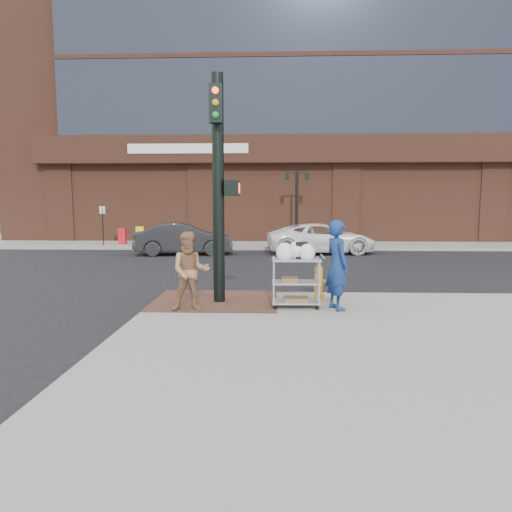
{
  "coord_description": "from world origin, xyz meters",
  "views": [
    {
      "loc": [
        0.72,
        -9.32,
        2.34
      ],
      "look_at": [
        0.35,
        0.31,
        1.25
      ],
      "focal_mm": 32.0,
      "sensor_mm": 36.0,
      "label": 1
    }
  ],
  "objects_px": {
    "traffic_signal_pole": "(219,182)",
    "lamp_post": "(297,199)",
    "woman_blue": "(337,265)",
    "pedestrian_tan": "(190,271)",
    "sedan_dark": "(184,239)",
    "minivan_white": "(321,239)",
    "fire_hydrant": "(319,282)",
    "utility_cart": "(296,278)"
  },
  "relations": [
    {
      "from": "minivan_white",
      "to": "fire_hydrant",
      "type": "bearing_deg",
      "value": 168.15
    },
    {
      "from": "traffic_signal_pole",
      "to": "fire_hydrant",
      "type": "bearing_deg",
      "value": 8.66
    },
    {
      "from": "traffic_signal_pole",
      "to": "pedestrian_tan",
      "type": "bearing_deg",
      "value": -120.04
    },
    {
      "from": "minivan_white",
      "to": "fire_hydrant",
      "type": "relative_size",
      "value": 6.49
    },
    {
      "from": "lamp_post",
      "to": "woman_blue",
      "type": "distance_m",
      "value": 15.93
    },
    {
      "from": "minivan_white",
      "to": "utility_cart",
      "type": "bearing_deg",
      "value": 165.98
    },
    {
      "from": "pedestrian_tan",
      "to": "minivan_white",
      "type": "distance_m",
      "value": 13.27
    },
    {
      "from": "woman_blue",
      "to": "pedestrian_tan",
      "type": "bearing_deg",
      "value": 74.42
    },
    {
      "from": "pedestrian_tan",
      "to": "utility_cart",
      "type": "relative_size",
      "value": 1.16
    },
    {
      "from": "pedestrian_tan",
      "to": "sedan_dark",
      "type": "bearing_deg",
      "value": 90.85
    },
    {
      "from": "woman_blue",
      "to": "pedestrian_tan",
      "type": "relative_size",
      "value": 1.14
    },
    {
      "from": "utility_cart",
      "to": "woman_blue",
      "type": "bearing_deg",
      "value": -10.12
    },
    {
      "from": "woman_blue",
      "to": "pedestrian_tan",
      "type": "xyz_separation_m",
      "value": [
        -3.04,
        -0.25,
        -0.12
      ]
    },
    {
      "from": "traffic_signal_pole",
      "to": "minivan_white",
      "type": "relative_size",
      "value": 0.96
    },
    {
      "from": "traffic_signal_pole",
      "to": "woman_blue",
      "type": "xyz_separation_m",
      "value": [
        2.53,
        -0.63,
        -1.74
      ]
    },
    {
      "from": "traffic_signal_pole",
      "to": "woman_blue",
      "type": "bearing_deg",
      "value": -14.06
    },
    {
      "from": "woman_blue",
      "to": "minivan_white",
      "type": "relative_size",
      "value": 0.36
    },
    {
      "from": "traffic_signal_pole",
      "to": "lamp_post",
      "type": "bearing_deg",
      "value": 80.76
    },
    {
      "from": "lamp_post",
      "to": "sedan_dark",
      "type": "height_order",
      "value": "lamp_post"
    },
    {
      "from": "lamp_post",
      "to": "utility_cart",
      "type": "bearing_deg",
      "value": -92.89
    },
    {
      "from": "lamp_post",
      "to": "pedestrian_tan",
      "type": "height_order",
      "value": "lamp_post"
    },
    {
      "from": "woman_blue",
      "to": "fire_hydrant",
      "type": "height_order",
      "value": "woman_blue"
    },
    {
      "from": "sedan_dark",
      "to": "minivan_white",
      "type": "relative_size",
      "value": 0.87
    },
    {
      "from": "sedan_dark",
      "to": "fire_hydrant",
      "type": "height_order",
      "value": "sedan_dark"
    },
    {
      "from": "traffic_signal_pole",
      "to": "sedan_dark",
      "type": "distance_m",
      "value": 11.6
    },
    {
      "from": "fire_hydrant",
      "to": "utility_cart",
      "type": "bearing_deg",
      "value": -124.32
    },
    {
      "from": "pedestrian_tan",
      "to": "minivan_white",
      "type": "relative_size",
      "value": 0.32
    },
    {
      "from": "traffic_signal_pole",
      "to": "utility_cart",
      "type": "relative_size",
      "value": 3.55
    },
    {
      "from": "utility_cart",
      "to": "fire_hydrant",
      "type": "distance_m",
      "value": 1.02
    },
    {
      "from": "woman_blue",
      "to": "minivan_white",
      "type": "height_order",
      "value": "woman_blue"
    },
    {
      "from": "woman_blue",
      "to": "sedan_dark",
      "type": "relative_size",
      "value": 0.42
    },
    {
      "from": "woman_blue",
      "to": "utility_cart",
      "type": "height_order",
      "value": "woman_blue"
    },
    {
      "from": "fire_hydrant",
      "to": "traffic_signal_pole",
      "type": "bearing_deg",
      "value": -171.34
    },
    {
      "from": "lamp_post",
      "to": "traffic_signal_pole",
      "type": "xyz_separation_m",
      "value": [
        -2.48,
        -15.23,
        0.21
      ]
    },
    {
      "from": "utility_cart",
      "to": "fire_hydrant",
      "type": "relative_size",
      "value": 1.76
    },
    {
      "from": "pedestrian_tan",
      "to": "minivan_white",
      "type": "xyz_separation_m",
      "value": [
        4.01,
        12.65,
        -0.25
      ]
    },
    {
      "from": "pedestrian_tan",
      "to": "sedan_dark",
      "type": "distance_m",
      "value": 12.15
    },
    {
      "from": "woman_blue",
      "to": "utility_cart",
      "type": "distance_m",
      "value": 0.91
    },
    {
      "from": "lamp_post",
      "to": "pedestrian_tan",
      "type": "relative_size",
      "value": 2.44
    },
    {
      "from": "woman_blue",
      "to": "fire_hydrant",
      "type": "distance_m",
      "value": 1.15
    },
    {
      "from": "lamp_post",
      "to": "utility_cart",
      "type": "distance_m",
      "value": 15.84
    },
    {
      "from": "sedan_dark",
      "to": "minivan_white",
      "type": "distance_m",
      "value": 6.53
    }
  ]
}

